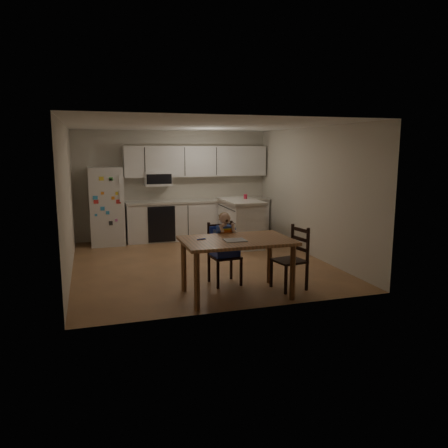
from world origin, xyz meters
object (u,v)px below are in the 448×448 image
red_cup (245,196)px  chair_booster (224,241)px  kitchen_island (241,222)px  chair_side (294,253)px  refrigerator (107,206)px  dining_table (237,247)px

red_cup → chair_booster: size_ratio=0.09×
kitchen_island → chair_side: 3.07m
red_cup → chair_booster: (-1.32, -2.65, -0.37)m
red_cup → chair_side: (-0.37, -3.20, -0.52)m
refrigerator → chair_side: 4.77m
refrigerator → dining_table: size_ratio=1.10×
red_cup → chair_side: bearing=-96.7°
kitchen_island → dining_table: 3.34m
kitchen_island → chair_side: (-0.22, -3.06, 0.03)m
kitchen_island → chair_booster: bearing=-114.9°
kitchen_island → red_cup: red_cup is taller
refrigerator → chair_booster: bearing=-65.0°
red_cup → refrigerator: bearing=164.7°
dining_table → refrigerator: bearing=111.7°
chair_side → chair_booster: bearing=-130.5°
kitchen_island → refrigerator: bearing=161.1°
dining_table → chair_booster: chair_booster is taller
chair_side → refrigerator: bearing=-157.8°
dining_table → chair_side: chair_side is taller
kitchen_island → chair_booster: (-1.16, -2.51, 0.18)m
refrigerator → chair_booster: refrigerator is taller
kitchen_island → red_cup: (0.16, 0.14, 0.55)m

